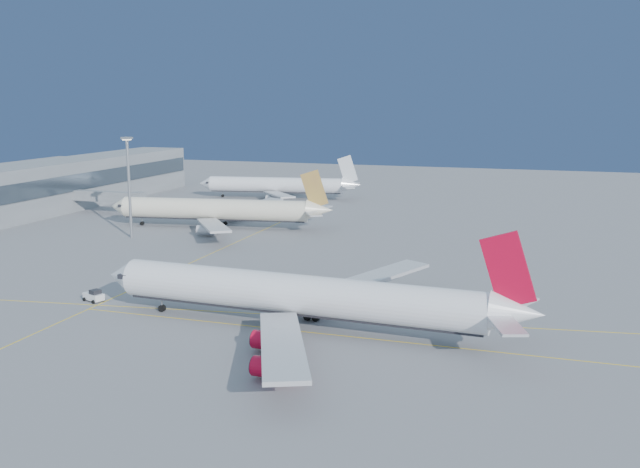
{
  "coord_description": "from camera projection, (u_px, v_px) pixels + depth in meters",
  "views": [
    {
      "loc": [
        31.07,
        -109.57,
        34.15
      ],
      "look_at": [
        -12.74,
        25.64,
        7.0
      ],
      "focal_mm": 40.0,
      "sensor_mm": 36.0,
      "label": 1
    }
  ],
  "objects": [
    {
      "name": "airliner_virgin",
      "position": [
        305.0,
        296.0,
        106.12
      ],
      "size": [
        69.36,
        62.25,
        17.11
      ],
      "rotation": [
        0.0,
        0.0,
        -0.05
      ],
      "color": "white",
      "rests_on": "ground"
    },
    {
      "name": "pushback_tug",
      "position": [
        94.0,
        296.0,
        121.57
      ],
      "size": [
        4.15,
        3.28,
        2.1
      ],
      "rotation": [
        0.0,
        0.0,
        -0.35
      ],
      "color": "white",
      "rests_on": "ground"
    },
    {
      "name": "airliner_etihad",
      "position": [
        219.0,
        210.0,
        189.9
      ],
      "size": [
        61.75,
        56.57,
        16.13
      ],
      "rotation": [
        0.0,
        0.0,
        0.14
      ],
      "color": "beige",
      "rests_on": "ground"
    },
    {
      "name": "light_mast",
      "position": [
        129.0,
        179.0,
        174.41
      ],
      "size": [
        2.15,
        2.15,
        24.9
      ],
      "color": "gray",
      "rests_on": "ground"
    },
    {
      "name": "jet_bridge",
      "position": [
        112.0,
        197.0,
        212.7
      ],
      "size": [
        23.6,
        3.6,
        6.9
      ],
      "color": "gray",
      "rests_on": "ground"
    },
    {
      "name": "ground",
      "position": [
        345.0,
        307.0,
        118.2
      ],
      "size": [
        500.0,
        500.0,
        0.0
      ],
      "primitive_type": "plane",
      "color": "slate",
      "rests_on": "ground"
    },
    {
      "name": "airliner_third",
      "position": [
        279.0,
        185.0,
        245.53
      ],
      "size": [
        57.13,
        52.18,
        15.35
      ],
      "rotation": [
        0.0,
        0.0,
        0.15
      ],
      "color": "white",
      "rests_on": "ground"
    },
    {
      "name": "terminal",
      "position": [
        77.0,
        182.0,
        231.02
      ],
      "size": [
        18.4,
        110.0,
        15.0
      ],
      "color": "gray",
      "rests_on": "ground"
    },
    {
      "name": "taxiway_lines",
      "position": [
        277.0,
        290.0,
        128.58
      ],
      "size": [
        118.86,
        140.0,
        0.02
      ],
      "color": "yellow",
      "rests_on": "ground"
    }
  ]
}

